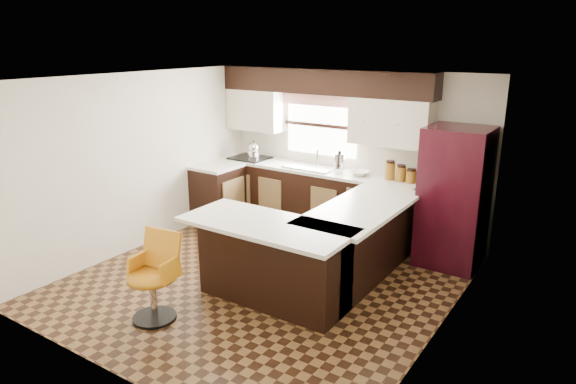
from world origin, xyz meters
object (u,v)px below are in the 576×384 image
Objects in this scene: refrigerator at (454,197)px; peninsula_return at (273,263)px; peninsula_long at (356,245)px; bar_chair at (151,278)px.

peninsula_return is at bearing -122.28° from refrigerator.
refrigerator is at bearing 57.72° from peninsula_return.
peninsula_long is 1.11m from peninsula_return.
peninsula_return is at bearing 44.19° from bar_chair.
peninsula_return is 0.92× the size of refrigerator.
refrigerator is (0.80, 1.12, 0.44)m from peninsula_long.
peninsula_return is 1.30m from bar_chair.
peninsula_long is 2.40m from bar_chair.
bar_chair is (-0.81, -1.01, 0.01)m from peninsula_return.
bar_chair is at bearing -124.49° from refrigerator.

